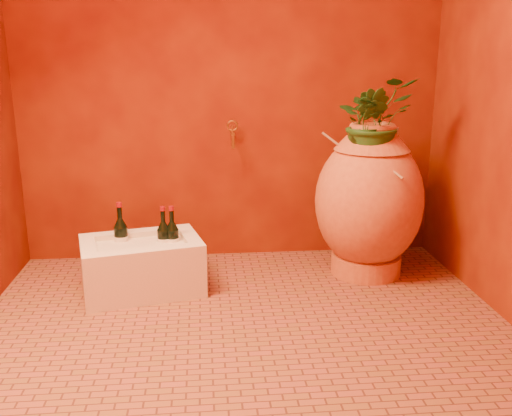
{
  "coord_description": "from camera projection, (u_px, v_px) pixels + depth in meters",
  "views": [
    {
      "loc": [
        -0.17,
        -2.43,
        1.23
      ],
      "look_at": [
        0.09,
        0.35,
        0.47
      ],
      "focal_mm": 40.0,
      "sensor_mm": 36.0,
      "label": 1
    }
  ],
  "objects": [
    {
      "name": "wine_bottle_a",
      "position": [
        121.0,
        239.0,
        3.06
      ],
      "size": [
        0.08,
        0.08,
        0.31
      ],
      "color": "black",
      "rests_on": "stone_basin"
    },
    {
      "name": "wall_back",
      "position": [
        230.0,
        50.0,
        3.3
      ],
      "size": [
        2.5,
        0.02,
        2.5
      ],
      "primitive_type": "cube",
      "color": "#540E04",
      "rests_on": "ground"
    },
    {
      "name": "wine_bottle_b",
      "position": [
        164.0,
        240.0,
        3.05
      ],
      "size": [
        0.07,
        0.07,
        0.29
      ],
      "color": "black",
      "rests_on": "stone_basin"
    },
    {
      "name": "plant_side",
      "position": [
        367.0,
        123.0,
        3.0
      ],
      "size": [
        0.26,
        0.25,
        0.38
      ],
      "primitive_type": "imported",
      "rotation": [
        0.0,
        0.0,
        -0.5
      ],
      "color": "#1C4B1A",
      "rests_on": "amphora"
    },
    {
      "name": "amphora",
      "position": [
        369.0,
        201.0,
        3.2
      ],
      "size": [
        0.79,
        0.79,
        0.87
      ],
      "rotation": [
        0.0,
        0.0,
        0.38
      ],
      "color": "#BF6A36",
      "rests_on": "floor"
    },
    {
      "name": "floor",
      "position": [
        244.0,
        325.0,
        2.67
      ],
      "size": [
        2.5,
        2.5,
        0.0
      ],
      "primitive_type": "plane",
      "color": "brown",
      "rests_on": "ground"
    },
    {
      "name": "plant_main",
      "position": [
        373.0,
        121.0,
        3.06
      ],
      "size": [
        0.53,
        0.5,
        0.46
      ],
      "primitive_type": "imported",
      "rotation": [
        0.0,
        0.0,
        0.4
      ],
      "color": "#1C4B1A",
      "rests_on": "amphora"
    },
    {
      "name": "stone_basin",
      "position": [
        142.0,
        266.0,
        3.03
      ],
      "size": [
        0.69,
        0.55,
        0.29
      ],
      "rotation": [
        0.0,
        0.0,
        0.23
      ],
      "color": "beige",
      "rests_on": "floor"
    },
    {
      "name": "wine_bottle_c",
      "position": [
        173.0,
        240.0,
        3.06
      ],
      "size": [
        0.07,
        0.07,
        0.29
      ],
      "color": "black",
      "rests_on": "stone_basin"
    },
    {
      "name": "wall_tap",
      "position": [
        233.0,
        133.0,
        3.35
      ],
      "size": [
        0.07,
        0.14,
        0.16
      ],
      "color": "olive",
      "rests_on": "wall_back"
    }
  ]
}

